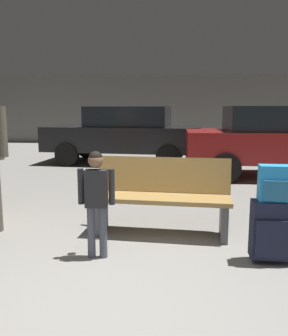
# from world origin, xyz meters

# --- Properties ---
(ground_plane) EXTENTS (18.00, 18.00, 0.10)m
(ground_plane) POSITION_xyz_m (0.00, 4.00, -0.05)
(ground_plane) COLOR gray
(garage_back_wall) EXTENTS (18.00, 0.12, 2.80)m
(garage_back_wall) POSITION_xyz_m (0.00, 12.86, 1.40)
(garage_back_wall) COLOR slate
(garage_back_wall) RESTS_ON ground_plane
(bench) EXTENTS (1.64, 0.66, 0.89)m
(bench) POSITION_xyz_m (0.39, 1.72, 0.44)
(bench) COLOR #9E7A42
(bench) RESTS_ON ground_plane
(suitcase) EXTENTS (0.38, 0.23, 0.60)m
(suitcase) POSITION_xyz_m (1.46, 0.98, 0.32)
(suitcase) COLOR #191E33
(suitcase) RESTS_ON ground_plane
(backpack_bright) EXTENTS (0.29, 0.20, 0.34)m
(backpack_bright) POSITION_xyz_m (1.46, 0.97, 0.77)
(backpack_bright) COLOR #268CD8
(backpack_bright) RESTS_ON suitcase
(child) EXTENTS (0.36, 0.21, 1.06)m
(child) POSITION_xyz_m (-0.22, 0.96, 0.65)
(child) COLOR #4C5160
(child) RESTS_ON ground_plane
(parked_car_far) EXTENTS (4.25, 2.11, 1.51)m
(parked_car_far) POSITION_xyz_m (-0.75, 7.23, 0.81)
(parked_car_far) COLOR black
(parked_car_far) RESTS_ON ground_plane
(parked_car_near) EXTENTS (4.12, 1.83, 1.51)m
(parked_car_near) POSITION_xyz_m (2.83, 5.53, 0.81)
(parked_car_near) COLOR maroon
(parked_car_near) RESTS_ON ground_plane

